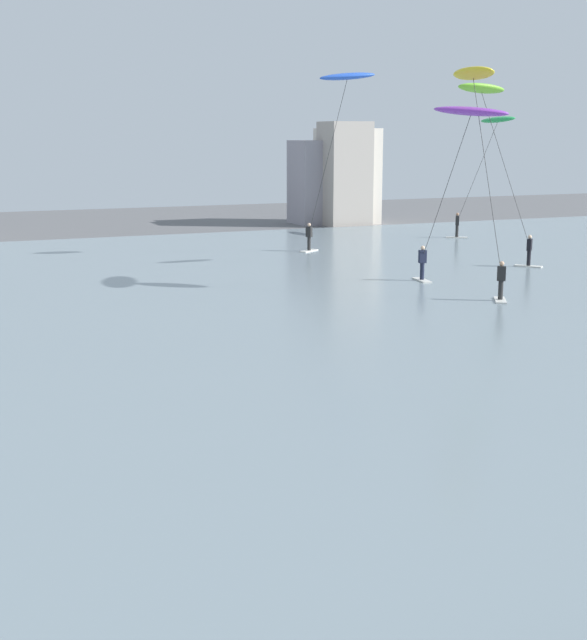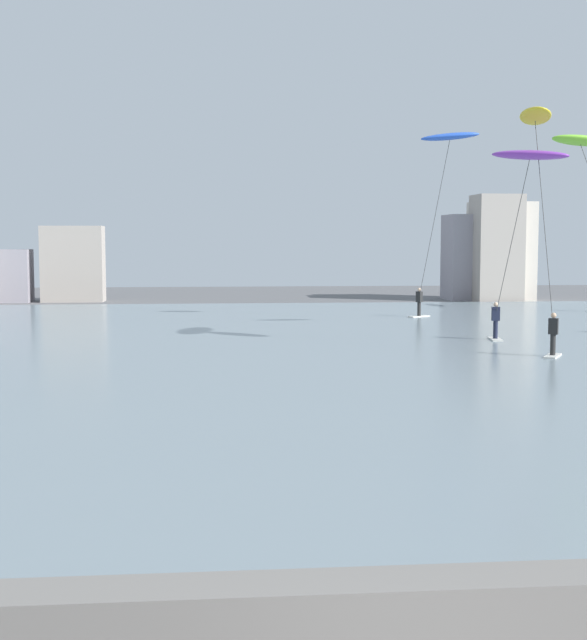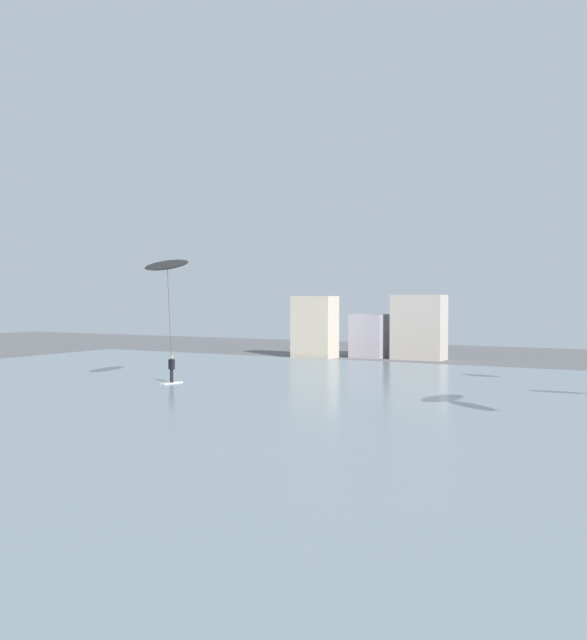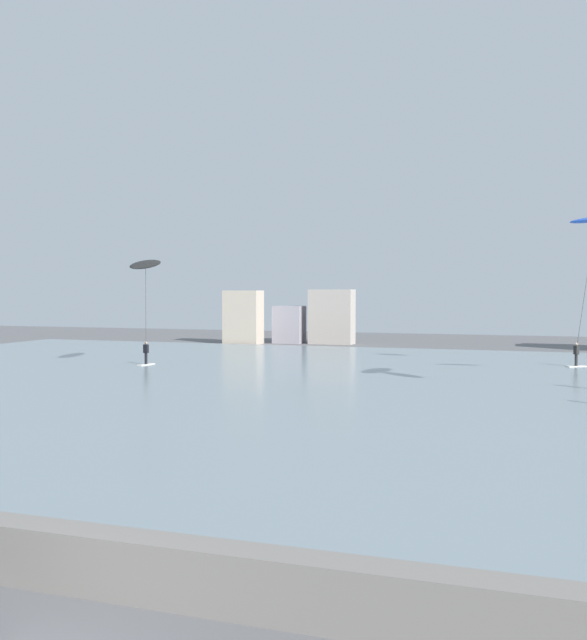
# 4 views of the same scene
# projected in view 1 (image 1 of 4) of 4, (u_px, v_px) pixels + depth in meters

# --- Properties ---
(water_bay) EXTENTS (84.00, 52.00, 0.10)m
(water_bay) POSITION_uv_depth(u_px,v_px,m) (216.00, 308.00, 35.66)
(water_bay) COLOR gray
(water_bay) RESTS_ON ground
(far_shore_buildings) EXTENTS (43.64, 5.48, 7.71)m
(far_shore_buildings) POSITION_uv_depth(u_px,v_px,m) (204.00, 185.00, 64.39)
(far_shore_buildings) COLOR #B7A893
(far_shore_buildings) RESTS_ON ground
(kitesurfer_green) EXTENTS (4.10, 3.15, 7.94)m
(kitesurfer_green) POSITION_uv_depth(u_px,v_px,m) (494.00, 131.00, 58.37)
(kitesurfer_green) COLOR silver
(kitesurfer_green) RESTS_ON water_bay
(kitesurfer_yellow) EXTENTS (1.72, 5.39, 9.62)m
(kitesurfer_yellow) POSITION_uv_depth(u_px,v_px,m) (475.00, 91.00, 37.66)
(kitesurfer_yellow) COLOR silver
(kitesurfer_yellow) RESTS_ON water_bay
(kitesurfer_lime) EXTENTS (4.67, 2.36, 9.35)m
(kitesurfer_lime) POSITION_uv_depth(u_px,v_px,m) (487.00, 109.00, 44.72)
(kitesurfer_lime) COLOR silver
(kitesurfer_lime) RESTS_ON water_bay
(kitesurfer_purple) EXTENTS (3.07, 5.40, 7.98)m
(kitesurfer_purple) POSITION_uv_depth(u_px,v_px,m) (466.00, 128.00, 37.92)
(kitesurfer_purple) COLOR silver
(kitesurfer_purple) RESTS_ON water_bay
(kitesurfer_blue) EXTENTS (3.19, 4.65, 10.05)m
(kitesurfer_blue) POSITION_uv_depth(u_px,v_px,m) (343.00, 95.00, 48.15)
(kitesurfer_blue) COLOR silver
(kitesurfer_blue) RESTS_ON water_bay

